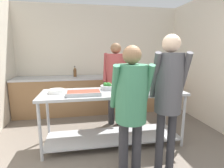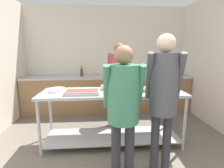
{
  "view_description": "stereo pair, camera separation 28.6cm",
  "coord_description": "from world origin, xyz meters",
  "px_view_note": "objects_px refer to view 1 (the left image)",
  "views": [
    {
      "loc": [
        -0.5,
        -1.14,
        1.52
      ],
      "look_at": [
        -0.0,
        1.63,
        0.99
      ],
      "focal_mm": 28.0,
      "sensor_mm": 36.0,
      "label": 1
    },
    {
      "loc": [
        -0.22,
        -1.17,
        1.52
      ],
      "look_at": [
        -0.0,
        1.63,
        0.99
      ],
      "focal_mm": 28.0,
      "sensor_mm": 36.0,
      "label": 2
    }
  ],
  "objects_px": {
    "broccoli_bowl": "(108,87)",
    "serving_tray_vegetables": "(132,88)",
    "serving_tray_roast": "(84,93)",
    "cook_behind_counter": "(116,76)",
    "sauce_pan": "(163,89)",
    "water_bottle": "(75,72)",
    "plate_stack": "(57,91)",
    "guest_serving_right": "(131,100)",
    "guest_serving_left": "(169,89)"
  },
  "relations": [
    {
      "from": "sauce_pan",
      "to": "cook_behind_counter",
      "type": "relative_size",
      "value": 0.25
    },
    {
      "from": "cook_behind_counter",
      "to": "water_bottle",
      "type": "height_order",
      "value": "cook_behind_counter"
    },
    {
      "from": "guest_serving_left",
      "to": "water_bottle",
      "type": "xyz_separation_m",
      "value": [
        -1.18,
        2.42,
        -0.05
      ]
    },
    {
      "from": "serving_tray_roast",
      "to": "guest_serving_right",
      "type": "bearing_deg",
      "value": -51.27
    },
    {
      "from": "guest_serving_left",
      "to": "cook_behind_counter",
      "type": "bearing_deg",
      "value": 102.96
    },
    {
      "from": "plate_stack",
      "to": "guest_serving_left",
      "type": "distance_m",
      "value": 1.63
    },
    {
      "from": "serving_tray_roast",
      "to": "serving_tray_vegetables",
      "type": "height_order",
      "value": "same"
    },
    {
      "from": "broccoli_bowl",
      "to": "water_bottle",
      "type": "relative_size",
      "value": 0.98
    },
    {
      "from": "guest_serving_left",
      "to": "cook_behind_counter",
      "type": "relative_size",
      "value": 1.02
    },
    {
      "from": "cook_behind_counter",
      "to": "water_bottle",
      "type": "bearing_deg",
      "value": 132.4
    },
    {
      "from": "serving_tray_roast",
      "to": "broccoli_bowl",
      "type": "distance_m",
      "value": 0.5
    },
    {
      "from": "serving_tray_vegetables",
      "to": "guest_serving_left",
      "type": "bearing_deg",
      "value": -75.23
    },
    {
      "from": "broccoli_bowl",
      "to": "serving_tray_vegetables",
      "type": "xyz_separation_m",
      "value": [
        0.39,
        -0.09,
        -0.02
      ]
    },
    {
      "from": "sauce_pan",
      "to": "water_bottle",
      "type": "height_order",
      "value": "water_bottle"
    },
    {
      "from": "broccoli_bowl",
      "to": "guest_serving_right",
      "type": "xyz_separation_m",
      "value": [
        0.12,
        -0.95,
        0.04
      ]
    },
    {
      "from": "serving_tray_vegetables",
      "to": "water_bottle",
      "type": "xyz_separation_m",
      "value": [
        -0.96,
        1.6,
        0.1
      ]
    },
    {
      "from": "serving_tray_vegetables",
      "to": "guest_serving_right",
      "type": "distance_m",
      "value": 0.9
    },
    {
      "from": "serving_tray_roast",
      "to": "broccoli_bowl",
      "type": "relative_size",
      "value": 1.95
    },
    {
      "from": "guest_serving_left",
      "to": "water_bottle",
      "type": "distance_m",
      "value": 2.69
    },
    {
      "from": "serving_tray_vegetables",
      "to": "cook_behind_counter",
      "type": "distance_m",
      "value": 0.72
    },
    {
      "from": "broccoli_bowl",
      "to": "guest_serving_right",
      "type": "distance_m",
      "value": 0.96
    },
    {
      "from": "serving_tray_roast",
      "to": "cook_behind_counter",
      "type": "xyz_separation_m",
      "value": [
        0.66,
        0.9,
        0.11
      ]
    },
    {
      "from": "serving_tray_roast",
      "to": "broccoli_bowl",
      "type": "height_order",
      "value": "broccoli_bowl"
    },
    {
      "from": "guest_serving_left",
      "to": "broccoli_bowl",
      "type": "bearing_deg",
      "value": 123.59
    },
    {
      "from": "water_bottle",
      "to": "guest_serving_left",
      "type": "bearing_deg",
      "value": -64.05
    },
    {
      "from": "guest_serving_left",
      "to": "plate_stack",
      "type": "bearing_deg",
      "value": 150.56
    },
    {
      "from": "plate_stack",
      "to": "water_bottle",
      "type": "xyz_separation_m",
      "value": [
        0.23,
        1.62,
        0.1
      ]
    },
    {
      "from": "serving_tray_vegetables",
      "to": "serving_tray_roast",
      "type": "bearing_deg",
      "value": -165.59
    },
    {
      "from": "sauce_pan",
      "to": "water_bottle",
      "type": "distance_m",
      "value": 2.28
    },
    {
      "from": "sauce_pan",
      "to": "cook_behind_counter",
      "type": "bearing_deg",
      "value": 124.4
    },
    {
      "from": "guest_serving_left",
      "to": "guest_serving_right",
      "type": "bearing_deg",
      "value": -174.8
    },
    {
      "from": "guest_serving_left",
      "to": "guest_serving_right",
      "type": "distance_m",
      "value": 0.49
    },
    {
      "from": "plate_stack",
      "to": "cook_behind_counter",
      "type": "height_order",
      "value": "cook_behind_counter"
    },
    {
      "from": "serving_tray_roast",
      "to": "serving_tray_vegetables",
      "type": "relative_size",
      "value": 1.12
    },
    {
      "from": "plate_stack",
      "to": "sauce_pan",
      "type": "distance_m",
      "value": 1.67
    },
    {
      "from": "plate_stack",
      "to": "guest_serving_right",
      "type": "height_order",
      "value": "guest_serving_right"
    },
    {
      "from": "guest_serving_right",
      "to": "water_bottle",
      "type": "distance_m",
      "value": 2.56
    },
    {
      "from": "broccoli_bowl",
      "to": "serving_tray_roast",
      "type": "bearing_deg",
      "value": -144.37
    },
    {
      "from": "serving_tray_roast",
      "to": "guest_serving_left",
      "type": "xyz_separation_m",
      "value": [
        1.01,
        -0.61,
        0.16
      ]
    },
    {
      "from": "guest_serving_right",
      "to": "water_bottle",
      "type": "xyz_separation_m",
      "value": [
        -0.7,
        2.46,
        0.05
      ]
    },
    {
      "from": "sauce_pan",
      "to": "plate_stack",
      "type": "bearing_deg",
      "value": 174.62
    },
    {
      "from": "broccoli_bowl",
      "to": "guest_serving_left",
      "type": "relative_size",
      "value": 0.15
    },
    {
      "from": "broccoli_bowl",
      "to": "water_bottle",
      "type": "height_order",
      "value": "water_bottle"
    },
    {
      "from": "serving_tray_roast",
      "to": "serving_tray_vegetables",
      "type": "distance_m",
      "value": 0.82
    },
    {
      "from": "serving_tray_roast",
      "to": "guest_serving_right",
      "type": "xyz_separation_m",
      "value": [
        0.53,
        -0.66,
        0.06
      ]
    },
    {
      "from": "plate_stack",
      "to": "guest_serving_left",
      "type": "xyz_separation_m",
      "value": [
        1.41,
        -0.8,
        0.15
      ]
    },
    {
      "from": "plate_stack",
      "to": "serving_tray_vegetables",
      "type": "distance_m",
      "value": 1.2
    },
    {
      "from": "broccoli_bowl",
      "to": "cook_behind_counter",
      "type": "distance_m",
      "value": 0.66
    },
    {
      "from": "serving_tray_roast",
      "to": "guest_serving_right",
      "type": "distance_m",
      "value": 0.84
    },
    {
      "from": "sauce_pan",
      "to": "cook_behind_counter",
      "type": "xyz_separation_m",
      "value": [
        -0.6,
        0.87,
        0.1
      ]
    }
  ]
}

